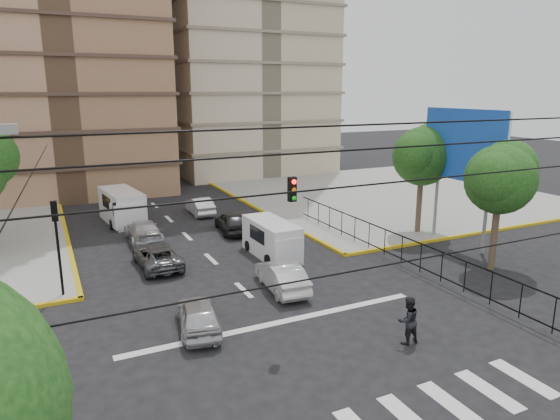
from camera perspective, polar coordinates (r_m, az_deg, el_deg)
ground at (r=20.02m, az=1.29°, el=-14.13°), size 160.00×160.00×0.00m
sidewalk_ne at (r=46.41m, az=12.16°, el=1.79°), size 26.00×26.00×0.15m
stop_line at (r=20.98m, az=-0.23°, el=-12.74°), size 13.00×0.40×0.01m
park_fence at (r=28.10m, az=13.65°, el=-6.17°), size 0.10×22.50×1.66m
billboard at (r=31.52m, az=20.29°, el=6.71°), size 0.36×6.20×8.10m
tree_park_a at (r=27.98m, az=23.97°, el=3.56°), size 4.41×3.60×6.83m
tree_park_c at (r=33.50m, az=16.07°, el=6.23°), size 4.65×3.80×7.25m
traffic_light_nw at (r=24.38m, az=-24.17°, el=-2.37°), size 0.28×0.22×4.40m
traffic_light_hanging at (r=16.31m, az=4.65°, el=1.48°), size 18.00×9.12×0.92m
van_right_lane at (r=28.36m, az=-0.77°, el=-3.48°), size 1.94×4.56×2.04m
van_left_lane at (r=37.20m, az=-17.54°, el=0.25°), size 2.66×5.44×2.35m
car_silver_front_left at (r=20.40m, az=-9.33°, el=-11.72°), size 2.18×4.04×1.30m
car_white_front_right at (r=23.90m, az=0.21°, el=-7.57°), size 1.84×4.27×1.37m
car_grey_mid_left at (r=27.68m, az=-13.87°, el=-5.14°), size 2.13×4.48×1.23m
car_silver_rear_left at (r=32.47m, az=-15.34°, el=-2.33°), size 2.01×4.73×1.36m
car_darkgrey_mid_right at (r=33.55m, az=-5.52°, el=-1.32°), size 2.19×4.42×1.45m
car_white_rear_right at (r=38.72m, az=-9.16°, el=0.49°), size 1.46×4.04×1.33m
pedestrian_crosswalk at (r=19.66m, az=14.40°, el=-12.11°), size 0.90×0.70×1.85m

